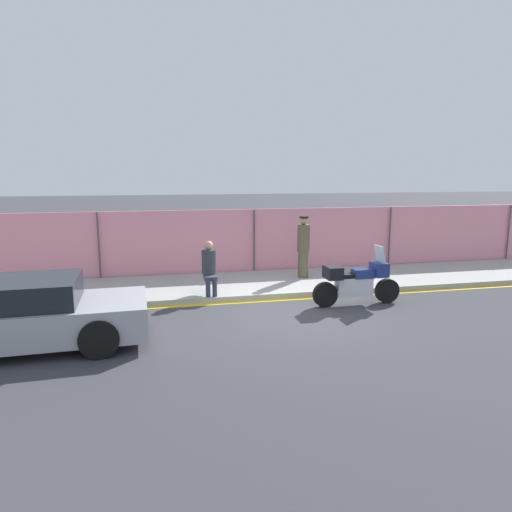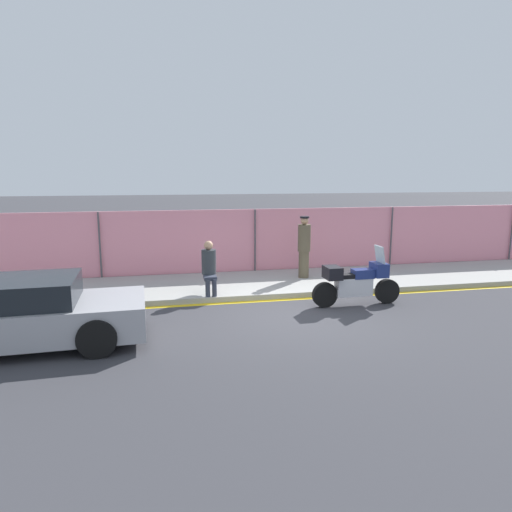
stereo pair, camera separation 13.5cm
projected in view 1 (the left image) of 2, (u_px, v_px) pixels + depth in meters
ground_plane at (294, 315)px, 10.37m from camera, size 120.00×120.00×0.00m
sidewalk at (265, 283)px, 13.10m from camera, size 34.60×2.92×0.14m
curb_paint_stripe at (279, 300)px, 11.62m from camera, size 34.60×0.18×0.01m
storefront_fence at (254, 242)px, 14.42m from camera, size 32.87×0.17×2.08m
motorcycle at (356, 282)px, 11.10m from camera, size 2.25×0.51×1.45m
officer_standing at (303, 246)px, 13.38m from camera, size 0.37×0.37×1.82m
person_seated_on_curb at (209, 265)px, 11.64m from camera, size 0.37×0.69×1.35m
parked_car_left_down_street at (20, 315)px, 8.33m from camera, size 4.48×2.04×1.30m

